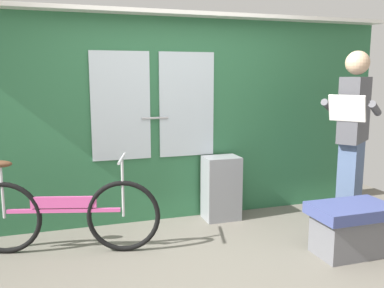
# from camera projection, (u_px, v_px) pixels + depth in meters

# --- Properties ---
(ground_plane) EXTENTS (5.97, 4.19, 0.04)m
(ground_plane) POSITION_uv_depth(u_px,v_px,m) (215.00, 270.00, 3.41)
(ground_plane) COLOR #666056
(train_door_wall) EXTENTS (4.97, 0.28, 2.19)m
(train_door_wall) POSITION_uv_depth(u_px,v_px,m) (172.00, 114.00, 4.42)
(train_door_wall) COLOR #2D6B42
(train_door_wall) RESTS_ON ground_plane
(bicycle_near_door) EXTENTS (1.64, 0.60, 0.86)m
(bicycle_near_door) POSITION_uv_depth(u_px,v_px,m) (63.00, 214.00, 3.64)
(bicycle_near_door) COLOR black
(bicycle_near_door) RESTS_ON ground_plane
(passenger_reading_newspaper) EXTENTS (0.65, 0.61, 1.80)m
(passenger_reading_newspaper) POSITION_uv_depth(u_px,v_px,m) (353.00, 135.00, 4.25)
(passenger_reading_newspaper) COLOR slate
(passenger_reading_newspaper) RESTS_ON ground_plane
(trash_bin_by_wall) EXTENTS (0.38, 0.28, 0.69)m
(trash_bin_by_wall) POSITION_uv_depth(u_px,v_px,m) (221.00, 188.00, 4.50)
(trash_bin_by_wall) COLOR gray
(trash_bin_by_wall) RESTS_ON ground_plane
(bench_seat_corner) EXTENTS (0.70, 0.44, 0.45)m
(bench_seat_corner) POSITION_uv_depth(u_px,v_px,m) (351.00, 228.00, 3.62)
(bench_seat_corner) COLOR #3D477F
(bench_seat_corner) RESTS_ON ground_plane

